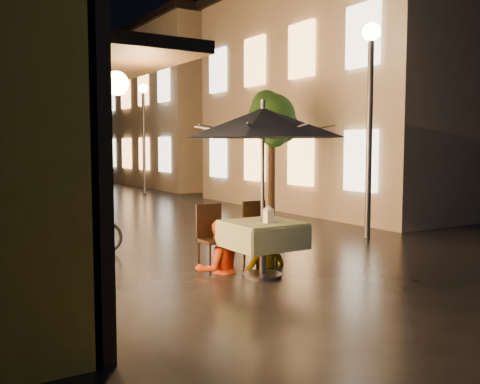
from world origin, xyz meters
TOP-DOWN VIEW (x-y plane):
  - ground at (0.00, 0.00)m, footprint 90.00×90.00m
  - east_building_near at (7.49, 6.50)m, footprint 7.30×9.30m
  - east_building_far at (7.49, 18.00)m, footprint 7.30×10.30m
  - street_tree at (2.41, 4.51)m, footprint 1.43×1.20m
  - streetlamp_near at (3.00, 2.00)m, footprint 0.36×0.36m
  - streetlamp_far at (3.00, 14.00)m, footprint 0.36×0.36m
  - cafe_table at (-0.62, 0.42)m, footprint 0.99×0.99m
  - patio_umbrella at (-0.62, 0.42)m, footprint 2.26×2.26m
  - cafe_chair_left at (-1.02, 1.16)m, footprint 0.42×0.42m
  - cafe_chair_right at (-0.22, 1.16)m, footprint 0.42×0.42m
  - table_lantern at (-0.62, 0.28)m, footprint 0.16×0.16m
  - person_orange at (-0.99, 1.02)m, footprint 0.73×0.58m
  - person_yellow at (-0.26, 0.94)m, footprint 0.98×0.61m
  - bicycle_0 at (-2.54, 3.20)m, footprint 1.70×0.79m
  - bicycle_1 at (-2.41, 4.83)m, footprint 1.65×0.65m
  - bicycle_2 at (-2.47, 6.17)m, footprint 1.68×1.10m
  - bicycle_3 at (-2.21, 6.60)m, footprint 1.51×0.49m
  - bicycle_4 at (-2.59, 8.04)m, footprint 1.77×0.64m

SIDE VIEW (x-z plane):
  - ground at x=0.00m, z-range 0.00..0.00m
  - bicycle_2 at x=-2.47m, z-range 0.00..0.84m
  - bicycle_0 at x=-2.54m, z-range 0.00..0.86m
  - bicycle_3 at x=-2.21m, z-range 0.00..0.90m
  - bicycle_4 at x=-2.59m, z-range 0.00..0.93m
  - bicycle_1 at x=-2.41m, z-range 0.00..0.96m
  - cafe_chair_left at x=-1.02m, z-range 0.05..1.03m
  - cafe_chair_right at x=-0.22m, z-range 0.05..1.03m
  - cafe_table at x=-0.62m, z-range 0.20..0.98m
  - person_yellow at x=-0.26m, z-range 0.00..1.46m
  - person_orange at x=-0.99m, z-range 0.00..1.47m
  - table_lantern at x=-0.62m, z-range 0.79..1.04m
  - patio_umbrella at x=-0.62m, z-range 0.92..3.38m
  - street_tree at x=2.41m, z-range 0.85..4.00m
  - streetlamp_near at x=3.00m, z-range 0.80..5.03m
  - streetlamp_far at x=3.00m, z-range 0.80..5.03m
  - east_building_near at x=7.49m, z-range 0.01..6.81m
  - east_building_far at x=7.49m, z-range 0.01..7.31m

